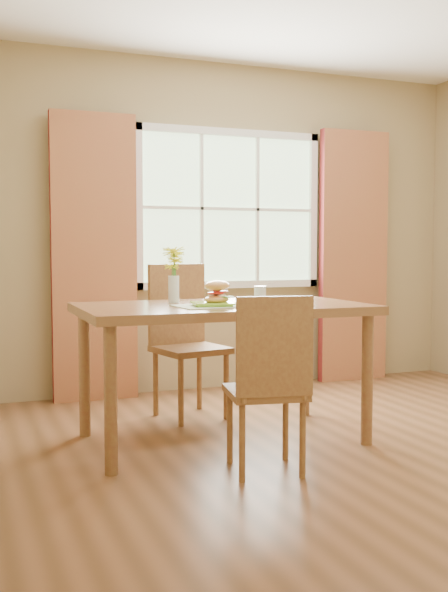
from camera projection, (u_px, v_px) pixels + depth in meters
room at (347, 218)px, 4.04m from camera, size 4.24×3.84×2.74m
window at (229, 209)px, 5.77m from camera, size 1.62×0.06×1.32m
curtain_left at (94, 258)px, 5.30m from camera, size 0.65×0.08×2.20m
curtain_right at (353, 257)px, 6.13m from camera, size 0.65×0.08×2.20m
dining_table at (223, 318)px, 4.19m from camera, size 1.72×0.97×0.84m
chair_near at (269, 377)px, 3.55m from camera, size 0.45×0.45×0.94m
chair_far at (184, 333)px, 4.86m from camera, size 0.52×0.52×1.06m
placemat at (215, 306)px, 4.03m from camera, size 0.47×0.36×0.01m
plate at (212, 305)px, 4.01m from camera, size 0.27×0.27×0.01m
croissant_sandwich at (217, 292)px, 4.03m from camera, size 0.22×0.20×0.14m
water_glass at (260, 296)px, 4.20m from camera, size 0.07×0.07×0.11m
flower_vase at (174, 268)px, 4.27m from camera, size 0.14×0.14×0.35m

